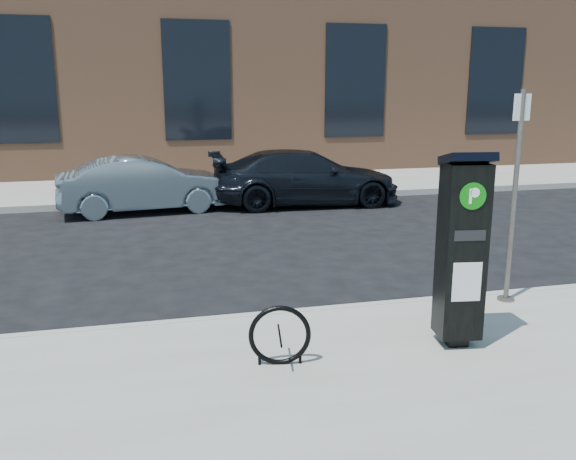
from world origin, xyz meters
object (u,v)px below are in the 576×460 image
object	(u,v)px
sign_pole	(514,199)
bike_rack	(280,336)
car_silver	(145,185)
car_dark	(305,177)
parking_kiosk	(462,248)

from	to	relation	value
sign_pole	bike_rack	size ratio (longest dim) A/B	4.31
bike_rack	car_silver	distance (m)	8.89
sign_pole	car_silver	xyz separation A→B (m)	(-4.37, 7.70, -0.82)
car_dark	sign_pole	bearing A→B (deg)	-173.20
bike_rack	car_silver	bearing A→B (deg)	106.94
parking_kiosk	bike_rack	distance (m)	2.07
sign_pole	bike_rack	xyz separation A→B (m)	(-3.24, -1.11, -1.01)
parking_kiosk	car_dark	size ratio (longest dim) A/B	0.45
bike_rack	sign_pole	bearing A→B (deg)	28.61
car_dark	car_silver	bearing A→B (deg)	92.73
car_silver	car_dark	bearing A→B (deg)	-96.45
car_dark	parking_kiosk	bearing A→B (deg)	177.75
bike_rack	car_silver	world-z (taller)	car_silver
sign_pole	car_dark	size ratio (longest dim) A/B	0.57
sign_pole	car_silver	bearing A→B (deg)	114.35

